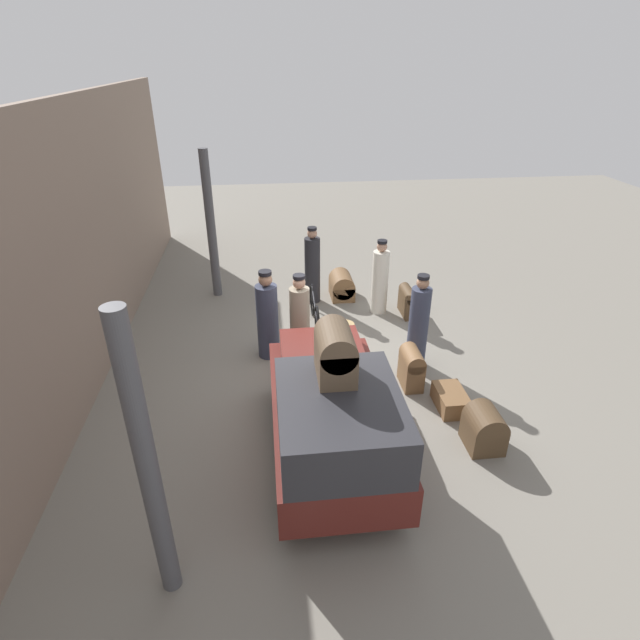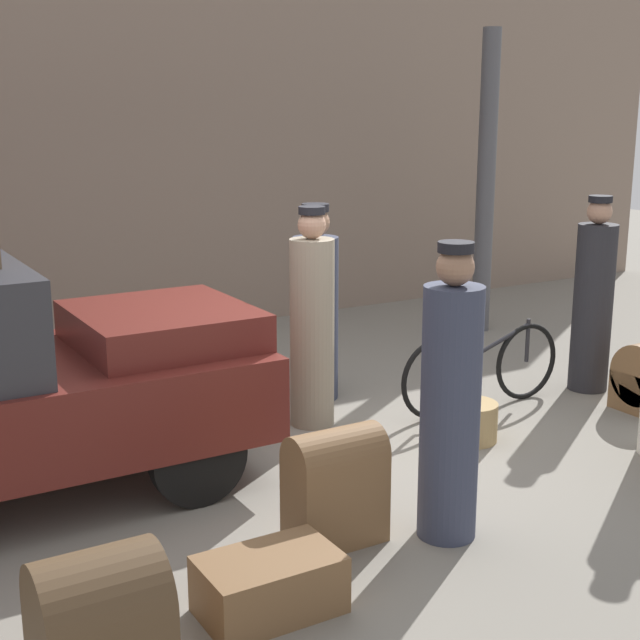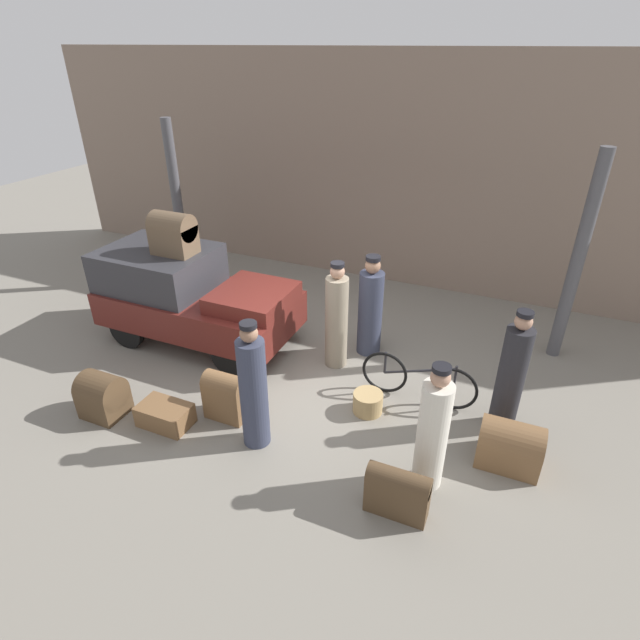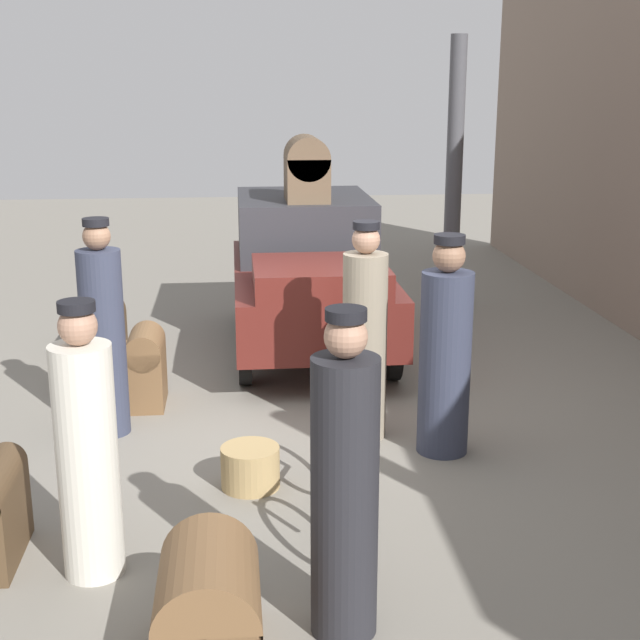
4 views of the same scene
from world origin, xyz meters
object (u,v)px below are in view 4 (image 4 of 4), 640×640
conductor_in_dark_uniform (87,453)px  trunk_large_brown (146,365)px  porter_lifting_near_truck (445,355)px  trunk_wicker_pale (104,366)px  truck (308,270)px  trunk_on_truck_roof (307,168)px  trunk_barrel_dark (209,606)px  porter_with_bicycle (365,340)px  bicycle (333,472)px  porter_standing_middle (345,489)px  suitcase_small_leather (100,325)px  porter_carrying_trunk (103,337)px  wicker_basket (250,467)px

conductor_in_dark_uniform → trunk_large_brown: 2.83m
porter_lifting_near_truck → trunk_wicker_pale: bearing=-124.2°
porter_lifting_near_truck → truck: bearing=-164.8°
trunk_on_truck_roof → trunk_large_brown: bearing=-40.8°
trunk_barrel_dark → porter_lifting_near_truck: bearing=143.8°
truck → porter_with_bicycle: size_ratio=1.87×
trunk_wicker_pale → bicycle: bearing=32.0°
porter_standing_middle → suitcase_small_leather: (-5.10, -1.95, -0.50)m
porter_carrying_trunk → suitcase_small_leather: porter_carrying_trunk is taller
porter_with_bicycle → truck: bearing=-174.9°
bicycle → trunk_wicker_pale: (-3.00, -1.88, -0.20)m
bicycle → trunk_barrel_dark: (1.33, -0.78, -0.08)m
porter_lifting_near_truck → porter_with_bicycle: porter_with_bicycle is taller
porter_carrying_trunk → trunk_barrel_dark: 3.21m
porter_with_bicycle → trunk_large_brown: (-0.90, -1.82, -0.44)m
porter_carrying_trunk → porter_with_bicycle: size_ratio=1.01×
trunk_on_truck_roof → wicker_basket: bearing=-11.1°
trunk_large_brown → porter_standing_middle: bearing=20.8°
truck → porter_with_bicycle: (2.57, 0.23, -0.03)m
truck → wicker_basket: (3.43, -0.71, -0.69)m
bicycle → trunk_large_brown: 2.72m
wicker_basket → trunk_large_brown: trunk_large_brown is taller
wicker_basket → porter_standing_middle: size_ratio=0.24×
conductor_in_dark_uniform → truck: bearing=159.8°
wicker_basket → trunk_barrel_dark: 1.92m
wicker_basket → suitcase_small_leather: (-3.35, -1.50, 0.16)m
trunk_wicker_pale → truck: bearing=115.9°
bicycle → porter_carrying_trunk: 2.43m
trunk_wicker_pale → suitcase_small_leather: bearing=-170.4°
truck → trunk_on_truck_roof: size_ratio=4.83×
porter_standing_middle → trunk_large_brown: porter_standing_middle is taller
trunk_large_brown → porter_lifting_near_truck: bearing=62.1°
porter_with_bicycle → suitcase_small_leather: (-2.49, -2.44, -0.50)m
porter_lifting_near_truck → porter_carrying_trunk: porter_carrying_trunk is taller
suitcase_small_leather → trunk_on_truck_roof: trunk_on_truck_roof is taller
porter_with_bicycle → bicycle: bearing=-16.0°
trunk_barrel_dark → conductor_in_dark_uniform: bearing=-140.9°
porter_standing_middle → trunk_large_brown: 3.78m
trunk_on_truck_roof → porter_carrying_trunk: bearing=-36.9°
porter_lifting_near_truck → suitcase_small_leather: bearing=-133.5°
truck → porter_with_bicycle: 2.58m
trunk_large_brown → trunk_wicker_pale: 0.85m
porter_with_bicycle → porter_standing_middle: bearing=-10.5°
trunk_barrel_dark → truck: bearing=169.9°
bicycle → trunk_large_brown: (-2.32, -1.41, 0.02)m
truck → porter_lifting_near_truck: 3.04m
wicker_basket → trunk_on_truck_roof: size_ratio=0.62×
truck → porter_carrying_trunk: size_ratio=1.85×
trunk_large_brown → suitcase_small_leather: size_ratio=1.09×
porter_lifting_near_truck → trunk_wicker_pale: 3.50m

